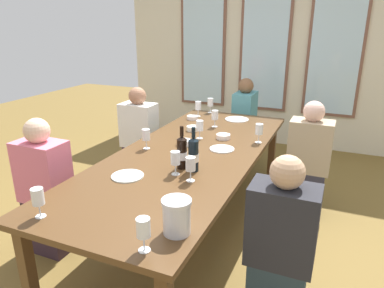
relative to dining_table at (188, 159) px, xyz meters
The scene contains 28 objects.
ground_plane 0.68m from the dining_table, ahead, with size 12.00×12.00×0.00m, color brown.
back_wall_with_windows 2.85m from the dining_table, 90.00° to the left, with size 4.30×0.10×2.90m.
dining_table is the anchor object (origin of this frame).
white_plate_0 0.65m from the dining_table, 107.73° to the right, with size 0.23×0.23×0.01m, color white.
white_plate_1 0.30m from the dining_table, 37.45° to the left, with size 0.21×0.21×0.01m, color white.
white_plate_2 1.16m from the dining_table, 86.25° to the left, with size 0.26×0.26×0.01m, color white.
metal_pitcher 1.20m from the dining_table, 69.00° to the right, with size 0.16×0.16×0.19m.
wine_bottle_0 0.38m from the dining_table, 74.28° to the right, with size 0.08×0.08×0.32m.
wine_bottle_1 0.43m from the dining_table, 60.63° to the right, with size 0.08×0.08×0.33m.
tasting_bowl_0 0.21m from the dining_table, 125.39° to the left, with size 0.13×0.13×0.05m, color white.
tasting_bowl_1 0.63m from the dining_table, 109.91° to the left, with size 0.12×0.12×0.05m, color white.
tasting_bowl_2 0.49m from the dining_table, 71.91° to the left, with size 0.13×0.13×0.04m, color white.
tasting_bowl_3 1.06m from the dining_table, 111.26° to the left, with size 0.13×0.13×0.04m, color white.
wine_glass_0 0.59m from the dining_table, 64.60° to the right, with size 0.07×0.07×0.17m.
wine_glass_1 1.36m from the dining_table, 75.06° to the right, with size 0.07×0.07×0.17m.
wine_glass_2 0.82m from the dining_table, 94.08° to the left, with size 0.07×0.07×0.17m.
wine_glass_3 0.49m from the dining_table, 77.70° to the right, with size 0.07×0.07×0.17m.
wine_glass_4 1.39m from the dining_table, 103.01° to the left, with size 0.07×0.07×0.17m.
wine_glass_5 1.33m from the dining_table, 105.18° to the right, with size 0.07×0.07×0.17m.
wine_glass_6 0.42m from the dining_table, 98.08° to the left, with size 0.07×0.07×0.17m.
wine_glass_7 0.70m from the dining_table, 45.38° to the left, with size 0.07×0.07×0.17m.
wine_glass_8 0.41m from the dining_table, behind, with size 0.07×0.07×0.17m.
wine_glass_9 1.20m from the dining_table, 108.47° to the left, with size 0.07×0.07×0.17m.
seated_person_0 1.15m from the dining_table, 142.54° to the left, with size 0.38×0.24×1.11m.
seated_person_1 1.17m from the dining_table, 38.42° to the left, with size 0.38×0.24×1.11m.
seated_person_2 1.16m from the dining_table, 142.29° to the right, with size 0.38×0.24×1.11m.
seated_person_3 1.18m from the dining_table, 39.27° to the right, with size 0.38×0.24×1.11m.
seated_person_4 1.78m from the dining_table, 90.00° to the left, with size 0.24×0.38×1.11m.
Camera 1 is at (1.13, -2.53, 1.78)m, focal length 33.25 mm.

